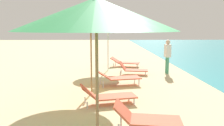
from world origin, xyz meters
name	(u,v)px	position (x,y,z in m)	size (l,w,h in m)	color
umbrella_second	(96,14)	(-0.78, 4.02, 2.32)	(2.46, 2.46, 2.63)	olive
lounger_second_shoreside	(146,118)	(0.17, 4.93, 0.31)	(1.44, 0.81, 0.61)	#D8593F
umbrella_third	(91,20)	(-1.11, 7.75, 2.37)	(2.33, 2.33, 2.64)	olive
lounger_third_shoreside	(118,77)	(-0.19, 8.80, 0.31)	(1.71, 0.91, 0.59)	#D8593F
lounger_third_inland	(107,95)	(-0.60, 6.69, 0.26)	(1.63, 0.88, 0.57)	#D8593F
umbrella_farthest	(108,25)	(-0.54, 11.79, 2.25)	(1.82, 1.82, 2.53)	silver
lounger_farthest_shoreside	(125,62)	(0.38, 12.91, 0.25)	(1.66, 0.97, 0.50)	#D8593F
lounger_farthest_inland	(132,69)	(0.55, 10.75, 0.26)	(1.37, 0.76, 0.59)	#D8593F
person_walking_far	(168,53)	(2.21, 10.97, 0.94)	(0.25, 0.38, 1.57)	#3F9972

